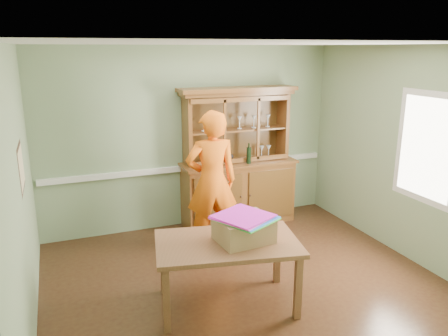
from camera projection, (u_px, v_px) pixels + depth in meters
name	position (u px, v px, depth m)	size (l,w,h in m)	color
floor	(244.00, 283.00, 5.11)	(4.50, 4.50, 0.00)	#442A15
ceiling	(248.00, 44.00, 4.40)	(4.50, 4.50, 0.00)	white
wall_back	(191.00, 138.00, 6.55)	(4.50, 4.50, 0.00)	gray
wall_left	(20.00, 197.00, 3.96)	(4.00, 4.00, 0.00)	gray
wall_right	(407.00, 154.00, 5.55)	(4.00, 4.00, 0.00)	gray
wall_front	(367.00, 247.00, 2.96)	(4.50, 4.50, 0.00)	gray
chair_rail	(193.00, 167.00, 6.65)	(4.41, 0.05, 0.08)	white
framed_map	(22.00, 167.00, 4.19)	(0.03, 0.60, 0.46)	#321E14
window_panel	(426.00, 148.00, 5.23)	(0.03, 0.96, 1.36)	white
china_hutch	(238.00, 177.00, 6.73)	(1.79, 0.59, 2.10)	brown
dining_table	(227.00, 249.00, 4.52)	(1.61, 1.15, 0.73)	brown
cardboard_box	(244.00, 229.00, 4.48)	(0.54, 0.43, 0.25)	#96764D
kite_stack	(245.00, 217.00, 4.40)	(0.68, 0.68, 0.04)	green
person	(212.00, 182.00, 5.76)	(0.69, 0.46, 1.90)	orange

